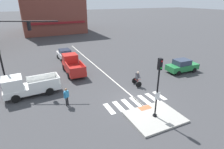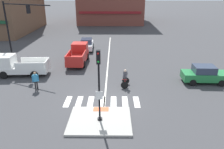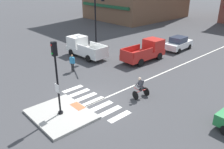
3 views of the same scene
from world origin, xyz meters
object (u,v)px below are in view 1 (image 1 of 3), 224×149
(car_white_westbound_distant, at_px, (65,55))
(pickup_truck_red_westbound_far, at_px, (72,65))
(signal_pole, at_px, (158,83))
(cyclist, at_px, (137,78))
(car_green_cross_right, at_px, (182,66))
(traffic_light_mast, at_px, (10,43))
(pickup_truck_white_cross_left, at_px, (27,86))
(pedestrian_at_curb_left, at_px, (66,96))

(car_white_westbound_distant, xyz_separation_m, pickup_truck_red_westbound_far, (-0.30, -5.66, 0.17))
(signal_pole, relative_size, pickup_truck_red_westbound_far, 0.92)
(cyclist, bearing_deg, car_white_westbound_distant, 111.33)
(car_green_cross_right, distance_m, cyclist, 7.46)
(signal_pole, xyz_separation_m, car_green_cross_right, (9.30, 6.58, -2.19))
(signal_pole, relative_size, traffic_light_mast, 0.68)
(traffic_light_mast, bearing_deg, signal_pole, -49.03)
(pickup_truck_white_cross_left, bearing_deg, cyclist, -14.15)
(car_white_westbound_distant, bearing_deg, pedestrian_at_curb_left, -101.82)
(signal_pole, height_order, pickup_truck_white_cross_left, signal_pole)
(car_green_cross_right, xyz_separation_m, cyclist, (-7.39, -1.01, 0.06))
(car_white_westbound_distant, relative_size, car_green_cross_right, 1.01)
(car_green_cross_right, distance_m, pickup_truck_white_cross_left, 18.15)
(pedestrian_at_curb_left, bearing_deg, car_white_westbound_distant, 78.18)
(pickup_truck_red_westbound_far, xyz_separation_m, cyclist, (5.20, -6.89, -0.11))
(car_white_westbound_distant, relative_size, pedestrian_at_curb_left, 2.51)
(cyclist, bearing_deg, pickup_truck_white_cross_left, 165.85)
(signal_pole, height_order, car_white_westbound_distant, signal_pole)
(traffic_light_mast, xyz_separation_m, pickup_truck_red_westbound_far, (6.32, 1.38, -3.66))
(signal_pole, distance_m, pickup_truck_red_westbound_far, 13.03)
(cyclist, bearing_deg, traffic_light_mast, 154.46)
(pickup_truck_white_cross_left, distance_m, cyclist, 11.02)
(cyclist, bearing_deg, car_green_cross_right, 7.82)
(pickup_truck_red_westbound_far, relative_size, cyclist, 3.06)
(car_white_westbound_distant, distance_m, cyclist, 13.47)
(pickup_truck_white_cross_left, bearing_deg, signal_pole, -43.27)
(car_green_cross_right, relative_size, cyclist, 2.47)
(traffic_light_mast, distance_m, car_green_cross_right, 19.81)
(pickup_truck_white_cross_left, bearing_deg, car_white_westbound_distant, 59.61)
(cyclist, distance_m, pedestrian_at_curb_left, 7.73)
(pickup_truck_red_westbound_far, bearing_deg, pedestrian_at_curb_left, -108.00)
(car_green_cross_right, bearing_deg, car_white_westbound_distant, 136.81)
(signal_pole, xyz_separation_m, cyclist, (1.91, 5.56, -2.13))
(traffic_light_mast, distance_m, pedestrian_at_curb_left, 8.22)
(pickup_truck_white_cross_left, height_order, pickup_truck_red_westbound_far, same)
(car_white_westbound_distant, distance_m, car_green_cross_right, 16.85)
(car_white_westbound_distant, bearing_deg, pickup_truck_white_cross_left, -120.39)
(car_white_westbound_distant, height_order, pickup_truck_red_westbound_far, pickup_truck_red_westbound_far)
(pickup_truck_white_cross_left, xyz_separation_m, pedestrian_at_curb_left, (2.99, -3.47, 0.00))
(car_green_cross_right, xyz_separation_m, pickup_truck_white_cross_left, (-18.07, 1.68, 0.17))
(signal_pole, distance_m, car_green_cross_right, 11.60)
(pickup_truck_white_cross_left, bearing_deg, traffic_light_mast, 106.63)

